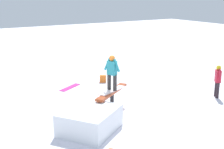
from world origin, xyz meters
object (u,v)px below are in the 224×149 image
Objects in this scene: main_rider_on_rail at (112,74)px; loose_snowboard_magenta at (70,87)px; bystander_red at (218,79)px; backpack_on_snow at (103,79)px; rail_feature at (112,94)px.

main_rider_on_rail is 3.91m from loose_snowboard_magenta.
bystander_red is 6.46m from loose_snowboard_magenta.
main_rider_on_rail reaches higher than loose_snowboard_magenta.
main_rider_on_rail is 3.93× the size of backpack_on_snow.
main_rider_on_rail reaches higher than bystander_red.
main_rider_on_rail is 1.04× the size of loose_snowboard_magenta.
main_rider_on_rail is at bearing 0.00° from rail_feature.
bystander_red reaches higher than loose_snowboard_magenta.
loose_snowboard_magenta is 3.76× the size of backpack_on_snow.
backpack_on_snow reaches higher than loose_snowboard_magenta.
rail_feature is at bearing 0.00° from main_rider_on_rail.
main_rider_on_rail is at bearing 115.62° from bystander_red.
rail_feature is 1.39× the size of bystander_red.
bystander_red is (4.63, -0.79, 0.07)m from rail_feature.
bystander_red is (4.63, -0.79, -0.70)m from main_rider_on_rail.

